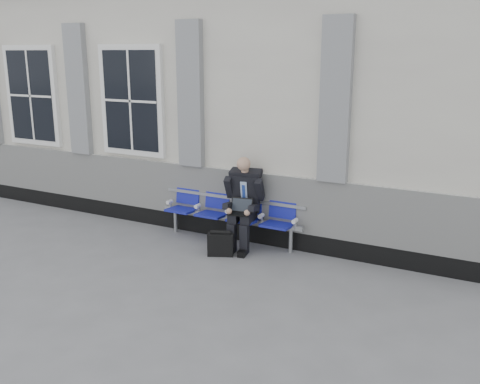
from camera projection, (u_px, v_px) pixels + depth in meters
The scene contains 5 objects.
ground at pixel (67, 242), 8.97m from camera, with size 70.00×70.00×0.00m, color slate.
station_building at pixel (179, 94), 11.39m from camera, with size 14.40×4.40×4.49m.
bench at pixel (230, 210), 8.88m from camera, with size 2.60×0.47×0.91m.
businessman at pixel (244, 200), 8.55m from camera, with size 0.65×0.88×1.50m.
briefcase at pixel (221, 244), 8.33m from camera, with size 0.43×0.32×0.41m.
Camera 1 is at (6.52, -6.14, 3.08)m, focal length 40.00 mm.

